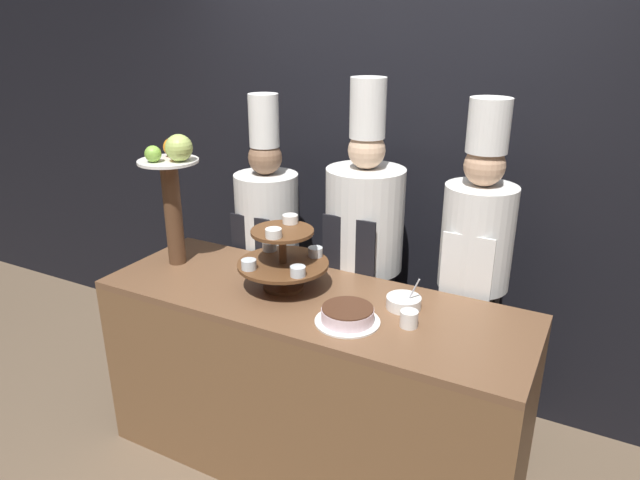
# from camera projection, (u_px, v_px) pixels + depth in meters

# --- Properties ---
(wall_back) EXTENTS (10.00, 0.06, 2.80)m
(wall_back) POSITION_uv_depth(u_px,v_px,m) (389.00, 158.00, 3.23)
(wall_back) COLOR black
(wall_back) RESTS_ON ground_plane
(buffet_counter) EXTENTS (2.03, 0.69, 0.94)m
(buffet_counter) POSITION_uv_depth(u_px,v_px,m) (310.00, 383.00, 2.79)
(buffet_counter) COLOR brown
(buffet_counter) RESTS_ON ground_plane
(tiered_stand) EXTENTS (0.43, 0.43, 0.33)m
(tiered_stand) POSITION_uv_depth(u_px,v_px,m) (283.00, 256.00, 2.67)
(tiered_stand) COLOR brown
(tiered_stand) RESTS_ON buffet_counter
(fruit_pedestal) EXTENTS (0.30, 0.30, 0.68)m
(fruit_pedestal) POSITION_uv_depth(u_px,v_px,m) (173.00, 181.00, 2.85)
(fruit_pedestal) COLOR brown
(fruit_pedestal) RESTS_ON buffet_counter
(cake_round) EXTENTS (0.28, 0.28, 0.07)m
(cake_round) POSITION_uv_depth(u_px,v_px,m) (348.00, 315.00, 2.40)
(cake_round) COLOR white
(cake_round) RESTS_ON buffet_counter
(cup_white) EXTENTS (0.08, 0.08, 0.07)m
(cup_white) POSITION_uv_depth(u_px,v_px,m) (409.00, 319.00, 2.37)
(cup_white) COLOR white
(cup_white) RESTS_ON buffet_counter
(serving_bowl_far) EXTENTS (0.15, 0.15, 0.15)m
(serving_bowl_far) POSITION_uv_depth(u_px,v_px,m) (404.00, 302.00, 2.52)
(serving_bowl_far) COLOR white
(serving_bowl_far) RESTS_ON buffet_counter
(chef_left) EXTENTS (0.36, 0.36, 1.77)m
(chef_left) POSITION_uv_depth(u_px,v_px,m) (268.00, 239.00, 3.33)
(chef_left) COLOR black
(chef_left) RESTS_ON ground_plane
(chef_center_left) EXTENTS (0.41, 0.41, 1.88)m
(chef_center_left) POSITION_uv_depth(u_px,v_px,m) (364.00, 248.00, 3.04)
(chef_center_left) COLOR black
(chef_center_left) RESTS_ON ground_plane
(chef_center_right) EXTENTS (0.34, 0.34, 1.81)m
(chef_center_right) POSITION_uv_depth(u_px,v_px,m) (474.00, 266.00, 2.78)
(chef_center_right) COLOR #38332D
(chef_center_right) RESTS_ON ground_plane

